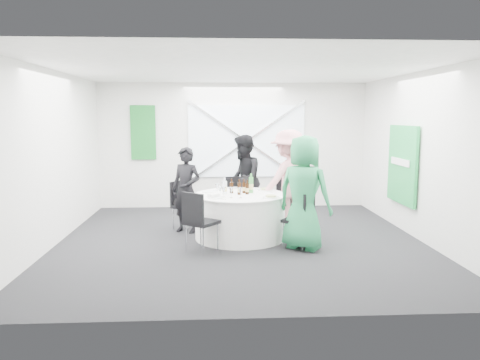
{
  "coord_description": "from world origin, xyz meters",
  "views": [
    {
      "loc": [
        -0.44,
        -7.56,
        2.07
      ],
      "look_at": [
        0.0,
        0.2,
        1.0
      ],
      "focal_mm": 35.0,
      "sensor_mm": 36.0,
      "label": 1
    }
  ],
  "objects": [
    {
      "name": "fork_a",
      "position": [
        -0.52,
        -0.05,
        0.76
      ],
      "size": [
        0.11,
        0.12,
        0.01
      ],
      "primitive_type": "cube",
      "rotation": [
        0.0,
        0.0,
        -2.38
      ],
      "color": "silver",
      "rests_on": "banquet_table"
    },
    {
      "name": "chair_back_left",
      "position": [
        -1.02,
        0.9,
        0.52
      ],
      "size": [
        0.56,
        0.56,
        0.89
      ],
      "rotation": [
        0.0,
        0.0,
        0.97
      ],
      "color": "black",
      "rests_on": "floor"
    },
    {
      "name": "fork_c",
      "position": [
        0.17,
        0.75,
        0.76
      ],
      "size": [
        0.15,
        0.02,
        0.01
      ],
      "primitive_type": "cube",
      "rotation": [
        0.0,
        0.0,
        1.57
      ],
      "color": "silver",
      "rests_on": "banquet_table"
    },
    {
      "name": "floor",
      "position": [
        0.0,
        0.0,
        0.0
      ],
      "size": [
        6.0,
        6.0,
        0.0
      ],
      "primitive_type": "plane",
      "color": "black",
      "rests_on": "ground"
    },
    {
      "name": "plate_back_right",
      "position": [
        0.47,
        0.57,
        0.78
      ],
      "size": [
        0.27,
        0.27,
        0.04
      ],
      "color": "white",
      "rests_on": "banquet_table"
    },
    {
      "name": "chair_back_right",
      "position": [
        0.8,
        0.9,
        0.54
      ],
      "size": [
        0.6,
        0.59,
        0.93
      ],
      "rotation": [
        0.0,
        0.0,
        -0.85
      ],
      "color": "black",
      "rests_on": "floor"
    },
    {
      "name": "clear_water_bottle",
      "position": [
        -0.26,
        0.21,
        0.87
      ],
      "size": [
        0.08,
        0.08,
        0.28
      ],
      "color": "white",
      "rests_on": "banquet_table"
    },
    {
      "name": "person_man_back",
      "position": [
        0.12,
        1.22,
        0.86
      ],
      "size": [
        0.55,
        0.88,
        1.72
      ],
      "primitive_type": "imported",
      "rotation": [
        0.0,
        0.0,
        -1.68
      ],
      "color": "black",
      "rests_on": "floor"
    },
    {
      "name": "wall_right",
      "position": [
        3.0,
        0.0,
        1.4
      ],
      "size": [
        0.0,
        6.0,
        6.0
      ],
      "primitive_type": "plane",
      "rotation": [
        1.57,
        0.0,
        -1.57
      ],
      "color": "silver",
      "rests_on": "floor"
    },
    {
      "name": "fork_d",
      "position": [
        -0.38,
        0.63,
        0.76
      ],
      "size": [
        0.09,
        0.14,
        0.01
      ],
      "primitive_type": "cube",
      "rotation": [
        0.0,
        0.0,
        2.59
      ],
      "color": "silver",
      "rests_on": "banquet_table"
    },
    {
      "name": "banquet_table",
      "position": [
        0.0,
        0.2,
        0.38
      ],
      "size": [
        1.56,
        1.56,
        0.76
      ],
      "color": "white",
      "rests_on": "floor"
    },
    {
      "name": "knife_d",
      "position": [
        -0.56,
        0.33,
        0.76
      ],
      "size": [
        0.09,
        0.14,
        0.01
      ],
      "primitive_type": "cube",
      "rotation": [
        0.0,
        0.0,
        2.62
      ],
      "color": "silver",
      "rests_on": "banquet_table"
    },
    {
      "name": "wall_left",
      "position": [
        -3.0,
        0.0,
        1.4
      ],
      "size": [
        0.0,
        6.0,
        6.0
      ],
      "primitive_type": "plane",
      "rotation": [
        1.57,
        0.0,
        1.57
      ],
      "color": "silver",
      "rests_on": "floor"
    },
    {
      "name": "wine_glass_b",
      "position": [
        -0.02,
        -0.17,
        0.88
      ],
      "size": [
        0.07,
        0.07,
        0.17
      ],
      "color": "white",
      "rests_on": "banquet_table"
    },
    {
      "name": "ceiling",
      "position": [
        0.0,
        0.0,
        2.8
      ],
      "size": [
        6.0,
        6.0,
        0.0
      ],
      "primitive_type": "plane",
      "rotation": [
        3.14,
        0.0,
        0.0
      ],
      "color": "silver",
      "rests_on": "wall_back"
    },
    {
      "name": "chair_back",
      "position": [
        -0.03,
        1.21,
        0.53
      ],
      "size": [
        0.42,
        0.43,
        0.91
      ],
      "rotation": [
        0.0,
        0.0,
        0.03
      ],
      "color": "black",
      "rests_on": "floor"
    },
    {
      "name": "window_panel",
      "position": [
        0.3,
        2.96,
        1.5
      ],
      "size": [
        2.6,
        0.03,
        1.6
      ],
      "primitive_type": "cube",
      "color": "white",
      "rests_on": "wall_back"
    },
    {
      "name": "wall_front",
      "position": [
        0.0,
        -3.0,
        1.4
      ],
      "size": [
        6.0,
        0.0,
        6.0
      ],
      "primitive_type": "plane",
      "rotation": [
        -1.57,
        0.0,
        0.0
      ],
      "color": "silver",
      "rests_on": "floor"
    },
    {
      "name": "plate_front_right",
      "position": [
        0.48,
        -0.17,
        0.78
      ],
      "size": [
        0.27,
        0.27,
        0.04
      ],
      "color": "white",
      "rests_on": "banquet_table"
    },
    {
      "name": "napkin",
      "position": [
        -0.45,
        -0.12,
        0.8
      ],
      "size": [
        0.2,
        0.19,
        0.05
      ],
      "primitive_type": "cube",
      "rotation": [
        0.0,
        0.0,
        0.69
      ],
      "color": "white",
      "rests_on": "plate_front_left"
    },
    {
      "name": "knife_c",
      "position": [
        -0.17,
        0.75,
        0.76
      ],
      "size": [
        0.15,
        0.02,
        0.01
      ],
      "primitive_type": "cube",
      "rotation": [
        0.0,
        0.0,
        1.57
      ],
      "color": "silver",
      "rests_on": "banquet_table"
    },
    {
      "name": "wine_glass_e",
      "position": [
        -0.16,
        -0.16,
        0.88
      ],
      "size": [
        0.07,
        0.07,
        0.17
      ],
      "color": "white",
      "rests_on": "banquet_table"
    },
    {
      "name": "beer_bottle_a",
      "position": [
        -0.14,
        0.3,
        0.85
      ],
      "size": [
        0.06,
        0.06,
        0.25
      ],
      "color": "#341909",
      "rests_on": "banquet_table"
    },
    {
      "name": "wine_glass_f",
      "position": [
        -0.38,
        0.25,
        0.88
      ],
      "size": [
        0.07,
        0.07,
        0.17
      ],
      "color": "white",
      "rests_on": "banquet_table"
    },
    {
      "name": "person_man_back_left",
      "position": [
        -0.93,
        0.67,
        0.76
      ],
      "size": [
        0.66,
        0.58,
        1.52
      ],
      "primitive_type": "imported",
      "rotation": [
        0.0,
        0.0,
        -0.47
      ],
      "color": "black",
      "rests_on": "floor"
    },
    {
      "name": "window_brace_b",
      "position": [
        0.3,
        2.92,
        1.5
      ],
      "size": [
        2.63,
        0.05,
        1.84
      ],
      "primitive_type": "cube",
      "rotation": [
        0.0,
        -0.97,
        0.0
      ],
      "color": "silver",
      "rests_on": "window_panel"
    },
    {
      "name": "plate_back",
      "position": [
        -0.04,
        0.79,
        0.77
      ],
      "size": [
        0.27,
        0.27,
        0.01
      ],
      "color": "white",
      "rests_on": "banquet_table"
    },
    {
      "name": "chair_front_right",
      "position": [
        0.94,
        -0.45,
        0.52
      ],
      "size": [
        0.56,
        0.56,
        0.89
      ],
      "rotation": [
        0.0,
        0.0,
        4.11
      ],
      "color": "black",
      "rests_on": "floor"
    },
    {
      "name": "wall_back",
      "position": [
        0.0,
        3.0,
        1.4
      ],
      "size": [
        6.0,
        0.0,
        6.0
      ],
      "primitive_type": "plane",
      "rotation": [
        1.57,
        0.0,
        0.0
      ],
      "color": "silver",
      "rests_on": "floor"
    },
    {
      "name": "knife_e",
      "position": [
        0.54,
        -0.01,
        0.76
      ],
      "size": [
        0.11,
        0.13,
        0.01
      ],
      "primitive_type": "cube",
      "rotation": [
        0.0,
        0.0,
        -0.68
      ],
      "color": "silver",
      "rests_on": "banquet_table"
    },
    {
      "name": "window_brace_a",
      "position": [
        0.3,
        2.92,
        1.5
      ],
      "size": [
        2.63,
        0.05,
        1.84
      ],
      "primitive_type": "cube",
      "rotation": [
        0.0,
        0.97,
        0.0
      ],
      "color": "silver",
      "rests_on": "window_panel"
    },
    {
      "name": "beer_bottle_c",
      "position": [
        0.12,
        0.17,
        0.85
      ],
      "size": [
        0.06,
        0.06,
        0.25
      ],
      "color": "#341909",
      "rests_on": "banquet_table"
    },
    {
      "name": "wine_glass_d",
      "position": [
        -0.34,
        -0.0,
        0.88
      ],
      "size": [
        0.07,
        0.07,
        0.17
      ],
      "color": "white",
      "rests_on": "banquet_table"
    },
    {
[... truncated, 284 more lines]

